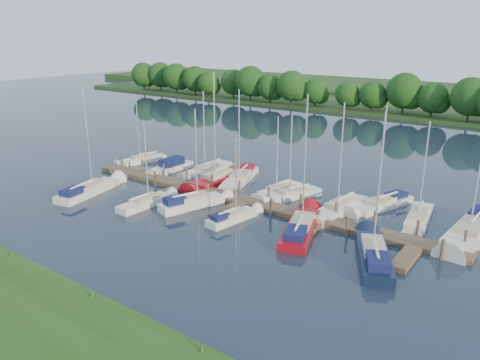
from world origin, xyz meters
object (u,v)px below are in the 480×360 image
Objects in this scene: sailboat_s_2 at (193,204)px; sailboat_n_5 at (278,191)px; motorboat at (171,168)px; sailboat_n_0 at (142,160)px; dock at (242,203)px.

sailboat_n_5 is at bearing 80.35° from sailboat_s_2.
motorboat is at bearing 163.60° from sailboat_s_2.
sailboat_n_0 is at bearing 172.97° from sailboat_s_2.
sailboat_n_0 reaches higher than dock.
sailboat_n_5 is (19.93, -0.17, 0.00)m from sailboat_n_0.
dock is 4.79× the size of sailboat_n_0.
motorboat is at bearing -167.48° from sailboat_n_0.
dock is at bearing 61.57° from sailboat_s_2.
sailboat_s_2 reaches higher than sailboat_n_5.
sailboat_n_0 is at bearing 165.29° from dock.
sailboat_n_5 reaches higher than dock.
sailboat_n_0 is 1.34× the size of motorboat.
dock is at bearing 86.08° from sailboat_n_5.
dock is 4.87× the size of sailboat_n_5.
motorboat is (5.61, -0.63, 0.11)m from sailboat_n_0.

